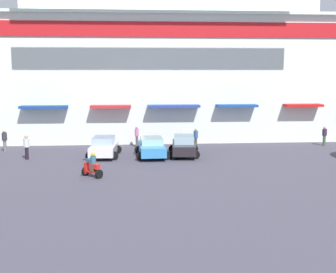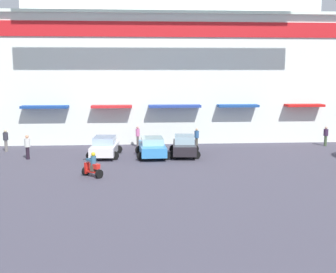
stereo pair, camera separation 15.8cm
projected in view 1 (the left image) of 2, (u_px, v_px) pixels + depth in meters
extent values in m
plane|color=#454251|center=(207.00, 205.00, 20.37)|extent=(128.00, 128.00, 0.00)
cube|color=white|center=(168.00, 79.00, 42.59)|extent=(38.01, 12.76, 10.73)
cube|color=red|center=(174.00, 29.00, 35.62)|extent=(34.97, 0.12, 1.21)
cube|color=white|center=(174.00, 12.00, 35.38)|extent=(38.01, 0.70, 0.24)
cube|color=navy|center=(44.00, 107.00, 35.26)|extent=(3.75, 1.10, 0.20)
cube|color=red|center=(111.00, 107.00, 35.68)|extent=(3.30, 1.10, 0.20)
cube|color=#253D91|center=(174.00, 106.00, 36.08)|extent=(4.28, 1.10, 0.20)
cube|color=navy|center=(237.00, 106.00, 36.49)|extent=(3.38, 1.10, 0.20)
cube|color=red|center=(303.00, 105.00, 36.93)|extent=(3.18, 1.10, 0.20)
cube|color=white|center=(104.00, 149.00, 31.65)|extent=(1.96, 4.00, 0.65)
cube|color=#97AFCD|center=(104.00, 140.00, 31.56)|extent=(1.59, 2.04, 0.54)
cylinder|color=black|center=(95.00, 150.00, 32.88)|extent=(0.61, 0.20, 0.60)
cylinder|color=black|center=(118.00, 149.00, 32.90)|extent=(0.61, 0.20, 0.60)
cylinder|color=black|center=(90.00, 156.00, 30.49)|extent=(0.61, 0.20, 0.60)
cylinder|color=black|center=(114.00, 156.00, 30.52)|extent=(0.61, 0.20, 0.60)
cube|color=#3687CB|center=(152.00, 149.00, 31.57)|extent=(1.93, 4.08, 0.67)
cube|color=#9DC3C3|center=(151.00, 141.00, 31.49)|extent=(1.59, 2.07, 0.47)
cylinder|color=black|center=(138.00, 150.00, 32.73)|extent=(0.61, 0.19, 0.60)
cylinder|color=black|center=(162.00, 149.00, 32.94)|extent=(0.61, 0.19, 0.60)
cylinder|color=black|center=(141.00, 156.00, 30.29)|extent=(0.61, 0.19, 0.60)
cylinder|color=black|center=(166.00, 156.00, 30.51)|extent=(0.61, 0.19, 0.60)
cube|color=#252026|center=(184.00, 147.00, 31.99)|extent=(1.98, 3.99, 0.69)
cube|color=#9DBFCC|center=(184.00, 139.00, 31.89)|extent=(1.58, 2.05, 0.54)
cylinder|color=black|center=(173.00, 149.00, 33.23)|extent=(0.61, 0.22, 0.60)
cylinder|color=black|center=(194.00, 149.00, 33.21)|extent=(0.61, 0.22, 0.60)
cylinder|color=black|center=(173.00, 155.00, 30.87)|extent=(0.61, 0.22, 0.60)
cylinder|color=black|center=(196.00, 155.00, 30.85)|extent=(0.61, 0.22, 0.60)
cylinder|color=black|center=(86.00, 171.00, 26.04)|extent=(0.46, 0.48, 0.52)
cylinder|color=black|center=(99.00, 174.00, 25.33)|extent=(0.46, 0.48, 0.52)
cube|color=red|center=(92.00, 172.00, 25.68)|extent=(0.95, 0.90, 0.10)
cube|color=red|center=(94.00, 166.00, 25.50)|extent=(0.68, 0.66, 0.28)
cube|color=red|center=(87.00, 168.00, 25.94)|extent=(0.32, 0.33, 0.66)
cylinder|color=black|center=(86.00, 159.00, 25.87)|extent=(0.38, 0.41, 0.04)
cube|color=#50473A|center=(93.00, 168.00, 25.57)|extent=(0.42, 0.43, 0.36)
cylinder|color=#305F7E|center=(93.00, 161.00, 25.50)|extent=(0.45, 0.45, 0.53)
sphere|color=gold|center=(93.00, 154.00, 25.45)|extent=(0.25, 0.25, 0.25)
cube|color=#305F7E|center=(90.00, 160.00, 25.66)|extent=(0.55, 0.55, 0.10)
cylinder|color=black|center=(27.00, 153.00, 30.69)|extent=(0.29, 0.29, 0.88)
cylinder|color=silver|center=(26.00, 143.00, 30.57)|extent=(0.46, 0.46, 0.61)
sphere|color=tan|center=(26.00, 137.00, 30.51)|extent=(0.24, 0.24, 0.24)
cylinder|color=slate|center=(5.00, 146.00, 33.48)|extent=(0.28, 0.28, 0.90)
cylinder|color=#302F39|center=(4.00, 136.00, 33.36)|extent=(0.45, 0.45, 0.59)
sphere|color=tan|center=(4.00, 131.00, 33.30)|extent=(0.22, 0.22, 0.22)
cylinder|color=#405337|center=(324.00, 141.00, 36.21)|extent=(0.28, 0.28, 0.86)
cylinder|color=#37233F|center=(325.00, 132.00, 36.11)|extent=(0.45, 0.45, 0.54)
sphere|color=tan|center=(325.00, 128.00, 36.05)|extent=(0.23, 0.23, 0.23)
cylinder|color=#574D4B|center=(137.00, 142.00, 35.56)|extent=(0.22, 0.22, 0.90)
cylinder|color=pink|center=(137.00, 133.00, 35.44)|extent=(0.36, 0.36, 0.59)
sphere|color=tan|center=(137.00, 128.00, 35.38)|extent=(0.22, 0.22, 0.22)
cylinder|color=#4C493F|center=(196.00, 143.00, 35.08)|extent=(0.31, 0.31, 0.84)
cylinder|color=#2D578C|center=(196.00, 134.00, 34.97)|extent=(0.51, 0.51, 0.56)
sphere|color=tan|center=(196.00, 129.00, 34.91)|extent=(0.22, 0.22, 0.22)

